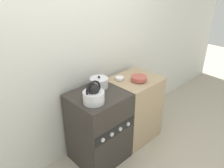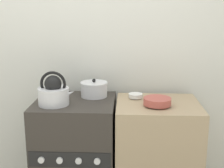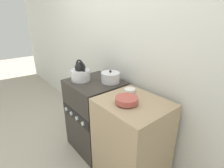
{
  "view_description": "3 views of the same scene",
  "coord_description": "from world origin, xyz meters",
  "px_view_note": "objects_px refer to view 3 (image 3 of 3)",
  "views": [
    {
      "loc": [
        -1.33,
        -1.32,
        2.03
      ],
      "look_at": [
        0.21,
        0.27,
        0.95
      ],
      "focal_mm": 35.0,
      "sensor_mm": 36.0,
      "label": 1
    },
    {
      "loc": [
        0.38,
        -1.92,
        1.56
      ],
      "look_at": [
        0.28,
        0.32,
        1.01
      ],
      "focal_mm": 50.0,
      "sensor_mm": 36.0,
      "label": 2
    },
    {
      "loc": [
        1.55,
        -0.74,
        1.59
      ],
      "look_at": [
        0.28,
        0.3,
        0.94
      ],
      "focal_mm": 28.0,
      "sensor_mm": 36.0,
      "label": 3
    }
  ],
  "objects_px": {
    "kettle": "(81,73)",
    "small_ceramic_bowl": "(130,90)",
    "enamel_bowl": "(127,100)",
    "stove": "(96,115)",
    "cooking_pot": "(110,77)"
  },
  "relations": [
    {
      "from": "kettle",
      "to": "small_ceramic_bowl",
      "type": "bearing_deg",
      "value": 19.4
    },
    {
      "from": "cooking_pot",
      "to": "enamel_bowl",
      "type": "bearing_deg",
      "value": -23.37
    },
    {
      "from": "enamel_bowl",
      "to": "kettle",
      "type": "bearing_deg",
      "value": -178.45
    },
    {
      "from": "stove",
      "to": "small_ceramic_bowl",
      "type": "xyz_separation_m",
      "value": [
        0.45,
        0.11,
        0.46
      ]
    },
    {
      "from": "enamel_bowl",
      "to": "small_ceramic_bowl",
      "type": "distance_m",
      "value": 0.24
    },
    {
      "from": "stove",
      "to": "cooking_pot",
      "type": "xyz_separation_m",
      "value": [
        0.13,
        0.12,
        0.5
      ]
    },
    {
      "from": "kettle",
      "to": "cooking_pot",
      "type": "relative_size",
      "value": 1.28
    },
    {
      "from": "stove",
      "to": "enamel_bowl",
      "type": "xyz_separation_m",
      "value": [
        0.6,
        -0.08,
        0.47
      ]
    },
    {
      "from": "enamel_bowl",
      "to": "small_ceramic_bowl",
      "type": "bearing_deg",
      "value": 128.59
    },
    {
      "from": "stove",
      "to": "enamel_bowl",
      "type": "bearing_deg",
      "value": -7.53
    },
    {
      "from": "kettle",
      "to": "small_ceramic_bowl",
      "type": "height_order",
      "value": "kettle"
    },
    {
      "from": "kettle",
      "to": "stove",
      "type": "bearing_deg",
      "value": 37.46
    },
    {
      "from": "enamel_bowl",
      "to": "cooking_pot",
      "type": "bearing_deg",
      "value": 156.63
    },
    {
      "from": "kettle",
      "to": "small_ceramic_bowl",
      "type": "xyz_separation_m",
      "value": [
        0.58,
        0.21,
        -0.07
      ]
    },
    {
      "from": "cooking_pot",
      "to": "small_ceramic_bowl",
      "type": "relative_size",
      "value": 1.94
    }
  ]
}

